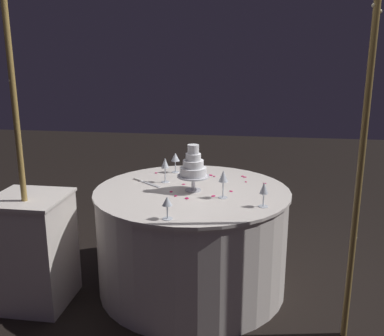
% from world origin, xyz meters
% --- Properties ---
extents(ground_plane, '(12.00, 12.00, 0.00)m').
position_xyz_m(ground_plane, '(0.00, 0.00, 0.00)').
color(ground_plane, black).
extents(decorative_arch, '(2.05, 0.06, 2.35)m').
position_xyz_m(decorative_arch, '(0.00, 0.44, 1.52)').
color(decorative_arch, olive).
rests_on(decorative_arch, ground).
extents(main_table, '(1.36, 1.36, 0.73)m').
position_xyz_m(main_table, '(0.00, 0.00, 0.37)').
color(main_table, silver).
rests_on(main_table, ground).
extents(side_table, '(0.47, 0.47, 0.76)m').
position_xyz_m(side_table, '(1.01, 0.37, 0.38)').
color(side_table, silver).
rests_on(side_table, ground).
extents(tiered_cake, '(0.22, 0.22, 0.32)m').
position_xyz_m(tiered_cake, '(-0.01, 0.02, 0.90)').
color(tiered_cake, silver).
rests_on(tiered_cake, main_table).
extents(wine_glass_0, '(0.06, 0.06, 0.16)m').
position_xyz_m(wine_glass_0, '(-0.48, 0.28, 0.85)').
color(wine_glass_0, silver).
rests_on(wine_glass_0, main_table).
extents(wine_glass_1, '(0.06, 0.06, 0.13)m').
position_xyz_m(wine_glass_1, '(0.06, 0.56, 0.83)').
color(wine_glass_1, silver).
rests_on(wine_glass_1, main_table).
extents(wine_glass_2, '(0.07, 0.07, 0.16)m').
position_xyz_m(wine_glass_2, '(0.20, -0.43, 0.85)').
color(wine_glass_2, silver).
rests_on(wine_glass_2, main_table).
extents(wine_glass_3, '(0.06, 0.06, 0.18)m').
position_xyz_m(wine_glass_3, '(0.22, -0.15, 0.87)').
color(wine_glass_3, silver).
rests_on(wine_glass_3, main_table).
extents(wine_glass_4, '(0.06, 0.06, 0.18)m').
position_xyz_m(wine_glass_4, '(-0.23, 0.14, 0.87)').
color(wine_glass_4, silver).
rests_on(wine_glass_4, main_table).
extents(cake_knife, '(0.24, 0.20, 0.01)m').
position_xyz_m(cake_knife, '(0.36, -0.12, 0.74)').
color(cake_knife, silver).
rests_on(cake_knife, main_table).
extents(rose_petal_0, '(0.03, 0.03, 0.00)m').
position_xyz_m(rose_petal_0, '(-0.33, -0.39, 0.74)').
color(rose_petal_0, '#C61951').
rests_on(rose_petal_0, main_table).
extents(rose_petal_1, '(0.04, 0.03, 0.00)m').
position_xyz_m(rose_petal_1, '(-0.35, -0.37, 0.74)').
color(rose_petal_1, '#C61951').
rests_on(rose_petal_1, main_table).
extents(rose_petal_2, '(0.03, 0.02, 0.00)m').
position_xyz_m(rose_petal_2, '(0.42, -0.17, 0.74)').
color(rose_petal_2, '#C61951').
rests_on(rose_petal_2, main_table).
extents(rose_petal_3, '(0.02, 0.03, 0.00)m').
position_xyz_m(rose_petal_3, '(0.09, 0.16, 0.74)').
color(rose_petal_3, '#C61951').
rests_on(rose_petal_3, main_table).
extents(rose_petal_4, '(0.04, 0.04, 0.00)m').
position_xyz_m(rose_petal_4, '(-0.01, -0.29, 0.74)').
color(rose_petal_4, '#C61951').
rests_on(rose_petal_4, main_table).
extents(rose_petal_5, '(0.03, 0.03, 0.00)m').
position_xyz_m(rose_petal_5, '(0.13, 0.07, 0.74)').
color(rose_petal_5, '#C61951').
rests_on(rose_petal_5, main_table).
extents(rose_petal_6, '(0.03, 0.03, 0.00)m').
position_xyz_m(rose_petal_6, '(-0.12, -0.36, 0.74)').
color(rose_petal_6, '#C61951').
rests_on(rose_petal_6, main_table).
extents(rose_petal_7, '(0.03, 0.04, 0.00)m').
position_xyz_m(rose_petal_7, '(-0.27, 0.00, 0.74)').
color(rose_petal_7, '#C61951').
rests_on(rose_petal_7, main_table).
extents(rose_petal_8, '(0.03, 0.04, 0.00)m').
position_xyz_m(rose_petal_8, '(0.01, 0.19, 0.74)').
color(rose_petal_8, '#C61951').
rests_on(rose_petal_8, main_table).
extents(rose_petal_9, '(0.03, 0.03, 0.00)m').
position_xyz_m(rose_petal_9, '(-0.50, -0.22, 0.74)').
color(rose_petal_9, '#C61951').
rests_on(rose_petal_9, main_table).
extents(rose_petal_10, '(0.02, 0.03, 0.00)m').
position_xyz_m(rose_petal_10, '(-0.36, -0.24, 0.74)').
color(rose_petal_10, '#C61951').
rests_on(rose_petal_10, main_table).
extents(rose_petal_11, '(0.04, 0.04, 0.00)m').
position_xyz_m(rose_petal_11, '(-0.16, 0.12, 0.74)').
color(rose_petal_11, '#C61951').
rests_on(rose_petal_11, main_table).
extents(rose_petal_12, '(0.02, 0.03, 0.00)m').
position_xyz_m(rose_petal_12, '(0.10, -0.46, 0.74)').
color(rose_petal_12, '#C61951').
rests_on(rose_petal_12, main_table).
extents(rose_petal_13, '(0.04, 0.05, 0.00)m').
position_xyz_m(rose_petal_13, '(-0.09, -0.38, 0.74)').
color(rose_petal_13, '#C61951').
rests_on(rose_petal_13, main_table).
extents(rose_petal_14, '(0.03, 0.03, 0.00)m').
position_xyz_m(rose_petal_14, '(0.08, -0.11, 0.74)').
color(rose_petal_14, '#C61951').
rests_on(rose_petal_14, main_table).
extents(rose_petal_15, '(0.04, 0.04, 0.00)m').
position_xyz_m(rose_petal_15, '(0.34, -0.38, 0.74)').
color(rose_petal_15, '#C61951').
rests_on(rose_petal_15, main_table).
extents(rose_petal_16, '(0.04, 0.03, 0.00)m').
position_xyz_m(rose_petal_16, '(-0.03, -0.49, 0.74)').
color(rose_petal_16, '#C61951').
rests_on(rose_petal_16, main_table).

